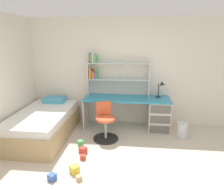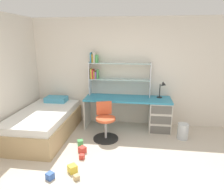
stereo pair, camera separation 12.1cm
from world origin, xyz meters
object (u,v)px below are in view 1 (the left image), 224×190
object	(u,v)px
desk	(149,112)
toy_block_green_1	(80,143)
toy_block_red_0	(83,157)
toy_block_natural_2	(79,178)
toy_block_blue_3	(52,177)
desk_lamp	(162,87)
toy_block_yellow_4	(74,169)
waste_bin	(182,130)
bookshelf_hutch	(110,72)
swivel_chair	(105,125)
bed_platform	(44,124)
toy_block_red_5	(83,150)

from	to	relation	value
desk	toy_block_green_1	distance (m)	1.71
toy_block_red_0	toy_block_natural_2	world-z (taller)	toy_block_red_0
toy_block_blue_3	desk_lamp	bearing A→B (deg)	49.68
toy_block_green_1	toy_block_yellow_4	xyz separation A→B (m)	(0.12, -0.85, 0.01)
desk_lamp	waste_bin	bearing A→B (deg)	-50.70
bookshelf_hutch	toy_block_red_0	size ratio (longest dim) A/B	17.35
desk_lamp	toy_block_blue_3	size ratio (longest dim) A/B	3.79
bookshelf_hutch	toy_block_yellow_4	bearing A→B (deg)	-99.58
desk	toy_block_natural_2	world-z (taller)	desk
bookshelf_hutch	waste_bin	size ratio (longest dim) A/B	4.30
swivel_chair	bookshelf_hutch	bearing A→B (deg)	88.80
toy_block_red_0	toy_block_green_1	xyz separation A→B (m)	(-0.17, 0.47, 0.01)
bookshelf_hutch	toy_block_blue_3	bearing A→B (deg)	-105.67
swivel_chair	toy_block_red_0	world-z (taller)	swivel_chair
desk_lamp	swivel_chair	size ratio (longest dim) A/B	0.50
desk	desk_lamp	size ratio (longest dim) A/B	5.07
desk	waste_bin	distance (m)	0.81
toy_block_red_0	toy_block_natural_2	distance (m)	0.55
waste_bin	toy_block_red_0	bearing A→B (deg)	-151.37
swivel_chair	desk	bearing A→B (deg)	33.10
toy_block_yellow_4	desk_lamp	bearing A→B (deg)	51.64
desk_lamp	toy_block_red_0	world-z (taller)	desk_lamp
bed_platform	toy_block_green_1	world-z (taller)	bed_platform
desk	bookshelf_hutch	bearing A→B (deg)	168.36
desk	swivel_chair	bearing A→B (deg)	-146.90
bed_platform	toy_block_red_5	xyz separation A→B (m)	(0.99, -0.59, -0.22)
bed_platform	waste_bin	bearing A→B (deg)	4.59
toy_block_green_1	toy_block_red_5	bearing A→B (deg)	-66.41
swivel_chair	toy_block_blue_3	size ratio (longest dim) A/B	7.58
desk	swivel_chair	world-z (taller)	swivel_chair
bookshelf_hutch	toy_block_yellow_4	distance (m)	2.37
desk	bed_platform	distance (m)	2.34
toy_block_natural_2	toy_block_red_0	bearing A→B (deg)	97.51
desk	toy_block_red_5	world-z (taller)	desk
desk	bookshelf_hutch	distance (m)	1.28
bed_platform	toy_block_natural_2	distance (m)	1.75
desk_lamp	waste_bin	size ratio (longest dim) A/B	1.15
waste_bin	toy_block_blue_3	xyz separation A→B (m)	(-2.20, -1.61, -0.12)
toy_block_yellow_4	toy_block_green_1	bearing A→B (deg)	98.27
desk	toy_block_red_0	xyz separation A→B (m)	(-1.21, -1.43, -0.37)
waste_bin	toy_block_red_5	size ratio (longest dim) A/B	2.90
toy_block_green_1	toy_block_blue_3	bearing A→B (deg)	-98.44
bookshelf_hutch	bed_platform	bearing A→B (deg)	-148.26
toy_block_green_1	toy_block_blue_3	size ratio (longest dim) A/B	1.05
bed_platform	waste_bin	size ratio (longest dim) A/B	5.77
toy_block_red_5	toy_block_blue_3	bearing A→B (deg)	-109.23
toy_block_yellow_4	toy_block_natural_2	bearing A→B (deg)	-55.14
desk_lamp	toy_block_red_5	distance (m)	2.21
swivel_chair	toy_block_green_1	size ratio (longest dim) A/B	7.25
toy_block_red_0	toy_block_blue_3	size ratio (longest dim) A/B	0.81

